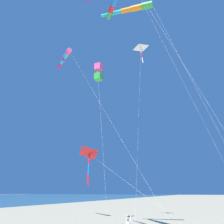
% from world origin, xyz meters
% --- Properties ---
extents(kite_delta_teal_far_right, '(1.78, 8.04, 22.27)m').
position_xyz_m(kite_delta_teal_far_right, '(-7.98, 10.06, 21.93)').
color(kite_delta_teal_far_right, white).
rests_on(kite_delta_teal_far_right, ground_plane).
extents(kite_box_long_streamer_left, '(3.70, 4.48, 18.03)m').
position_xyz_m(kite_box_long_streamer_left, '(-12.26, 5.83, 16.96)').
color(kite_box_long_streamer_left, '#EF4C93').
rests_on(kite_box_long_streamer_left, ground_plane).
extents(kite_windsock_black_fish_shape, '(16.47, 8.56, 19.76)m').
position_xyz_m(kite_windsock_black_fish_shape, '(-16.52, 4.70, 19.46)').
color(kite_windsock_black_fish_shape, '#EF4C93').
rests_on(kite_windsock_black_fish_shape, ground_plane).
extents(kite_delta_red_high_left, '(8.84, 1.34, 6.14)m').
position_xyz_m(kite_delta_red_high_left, '(-8.48, -2.44, 5.69)').
color(kite_delta_red_high_left, red).
rests_on(kite_delta_red_high_left, ground_plane).
extents(kite_windsock_purple_drifting, '(11.26, 1.53, 20.81)m').
position_xyz_m(kite_windsock_purple_drifting, '(-6.23, 1.42, 20.42)').
color(kite_windsock_purple_drifting, green).
rests_on(kite_windsock_purple_drifting, ground_plane).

